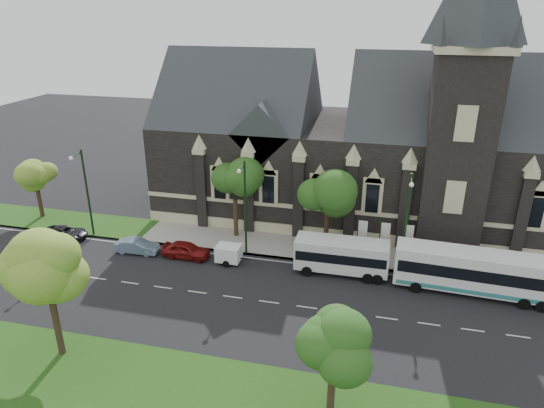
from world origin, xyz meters
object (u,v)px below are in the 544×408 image
(street_lamp_near, at_px, (407,219))
(shuttle_bus, at_px, (342,255))
(tree_park_near, at_px, (51,267))
(tree_walk_left, at_px, (237,182))
(tree_walk_right, at_px, (331,189))
(tree_park_east, at_px, (338,340))
(street_lamp_far, at_px, (85,189))
(banner_flag_left, at_px, (361,234))
(car_far_red, at_px, (186,250))
(banner_flag_right, at_px, (406,239))
(street_lamp_mid, at_px, (245,204))
(sedan, at_px, (137,246))
(box_trailer, at_px, (229,253))
(tree_walk_far, at_px, (38,177))
(car_far_black, at_px, (65,233))
(banner_flag_center, at_px, (383,236))
(tour_coach, at_px, (474,271))

(street_lamp_near, height_order, shuttle_bus, street_lamp_near)
(tree_park_near, height_order, tree_walk_left, tree_park_near)
(tree_walk_right, height_order, street_lamp_near, street_lamp_near)
(tree_park_east, relative_size, street_lamp_far, 0.70)
(banner_flag_left, height_order, car_far_red, banner_flag_left)
(banner_flag_right, bearing_deg, tree_walk_right, 166.40)
(tree_walk_left, xyz_separation_m, street_lamp_mid, (1.80, -3.61, -0.62))
(sedan, bearing_deg, street_lamp_far, 68.58)
(street_lamp_mid, distance_m, box_trailer, 4.67)
(car_far_red, bearing_deg, tree_park_east, -132.82)
(banner_flag_left, bearing_deg, street_lamp_far, -175.85)
(tree_walk_far, bearing_deg, car_far_red, -14.72)
(box_trailer, relative_size, sedan, 0.76)
(street_lamp_far, bearing_deg, car_far_red, -9.53)
(tree_walk_right, relative_size, banner_flag_left, 1.95)
(street_lamp_far, xyz_separation_m, banner_flag_left, (26.29, 1.91, -2.73))
(shuttle_bus, distance_m, sedan, 18.95)
(banner_flag_left, xyz_separation_m, car_far_black, (-28.69, -2.92, -1.76))
(tree_park_east, distance_m, tree_walk_left, 23.36)
(tree_walk_left, bearing_deg, tree_walk_far, -178.63)
(tree_walk_right, relative_size, sedan, 1.89)
(street_lamp_far, distance_m, car_far_black, 5.19)
(tree_park_east, relative_size, car_far_red, 1.41)
(banner_flag_center, bearing_deg, banner_flag_right, 0.00)
(banner_flag_center, xyz_separation_m, car_far_black, (-30.69, -2.92, -1.76))
(box_trailer, bearing_deg, street_lamp_far, 173.12)
(banner_flag_right, bearing_deg, tree_walk_far, 178.23)
(sedan, height_order, car_far_black, sedan)
(tree_park_east, height_order, car_far_red, tree_park_east)
(tree_park_east, bearing_deg, street_lamp_mid, 121.79)
(tour_coach, height_order, car_far_red, tour_coach)
(street_lamp_near, bearing_deg, car_far_black, -178.20)
(tree_park_near, height_order, box_trailer, tree_park_near)
(tree_walk_right, height_order, banner_flag_left, tree_walk_right)
(tree_park_near, bearing_deg, tree_walk_right, 52.44)
(street_lamp_mid, bearing_deg, street_lamp_near, 0.00)
(tree_walk_left, xyz_separation_m, street_lamp_far, (-14.20, -3.61, -0.62))
(tree_walk_far, distance_m, shuttle_bus, 33.18)
(street_lamp_near, xyz_separation_m, street_lamp_far, (-30.00, 0.00, 0.00))
(street_lamp_mid, distance_m, sedan, 11.08)
(tour_coach, bearing_deg, tree_walk_left, 168.79)
(street_lamp_far, bearing_deg, tree_park_east, -32.10)
(tree_walk_far, xyz_separation_m, street_lamp_near, (37.82, -3.08, 0.49))
(street_lamp_far, relative_size, banner_flag_right, 2.25)
(street_lamp_near, height_order, car_far_red, street_lamp_near)
(street_lamp_far, relative_size, tour_coach, 0.73)
(tree_walk_right, distance_m, street_lamp_far, 23.50)
(box_trailer, bearing_deg, tour_coach, -0.09)
(box_trailer, xyz_separation_m, car_far_red, (-4.13, 0.02, -0.19))
(tree_park_near, distance_m, box_trailer, 16.49)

